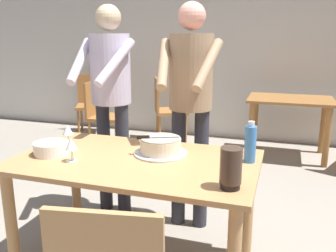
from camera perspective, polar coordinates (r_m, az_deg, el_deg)
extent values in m
cube|color=silver|center=(5.38, 9.24, 12.49)|extent=(10.00, 0.12, 2.70)
cube|color=tan|center=(2.25, -5.19, -5.53)|extent=(1.49, 0.86, 0.03)
cylinder|color=tan|center=(2.47, -23.38, -14.37)|extent=(0.07, 0.07, 0.72)
cylinder|color=tan|center=(2.98, -14.32, -8.64)|extent=(0.07, 0.07, 0.72)
cylinder|color=tan|center=(2.57, 12.52, -12.33)|extent=(0.07, 0.07, 0.72)
cylinder|color=silver|center=(2.32, -1.15, -4.32)|extent=(0.34, 0.34, 0.01)
cylinder|color=beige|center=(2.30, -1.16, -3.11)|extent=(0.26, 0.26, 0.09)
cylinder|color=#A49984|center=(2.29, -1.17, -1.94)|extent=(0.25, 0.25, 0.01)
cube|color=silver|center=(2.29, -0.67, -1.69)|extent=(0.19, 0.10, 0.00)
cube|color=black|center=(2.28, -3.92, -1.77)|extent=(0.08, 0.05, 0.02)
cylinder|color=white|center=(2.44, -17.82, -4.13)|extent=(0.22, 0.22, 0.01)
cylinder|color=white|center=(2.43, -17.84, -3.91)|extent=(0.22, 0.22, 0.01)
cylinder|color=white|center=(2.43, -17.85, -3.68)|extent=(0.22, 0.22, 0.01)
cylinder|color=white|center=(2.43, -17.87, -3.46)|extent=(0.22, 0.22, 0.01)
cylinder|color=white|center=(2.42, -17.89, -3.23)|extent=(0.22, 0.22, 0.01)
cylinder|color=white|center=(2.42, -17.91, -3.00)|extent=(0.22, 0.22, 0.01)
cylinder|color=white|center=(2.42, -17.92, -2.78)|extent=(0.22, 0.22, 0.01)
cylinder|color=white|center=(2.42, -17.94, -2.55)|extent=(0.22, 0.22, 0.01)
cylinder|color=silver|center=(2.61, -15.34, -2.82)|extent=(0.07, 0.07, 0.00)
cylinder|color=silver|center=(2.60, -15.39, -2.04)|extent=(0.01, 0.01, 0.07)
cone|color=silver|center=(2.58, -15.49, -0.55)|extent=(0.08, 0.08, 0.07)
cylinder|color=silver|center=(2.27, -14.80, -5.30)|extent=(0.07, 0.07, 0.00)
cylinder|color=silver|center=(2.26, -14.86, -4.42)|extent=(0.01, 0.01, 0.07)
cone|color=silver|center=(2.24, -14.97, -2.72)|extent=(0.08, 0.08, 0.07)
cylinder|color=#387AC6|center=(2.21, 12.79, -2.82)|extent=(0.07, 0.07, 0.22)
cylinder|color=silver|center=(2.17, 12.97, 0.33)|extent=(0.04, 0.04, 0.03)
cylinder|color=black|center=(1.85, 9.73, -9.19)|extent=(0.10, 0.10, 0.03)
cylinder|color=#3F2D23|center=(1.81, 9.86, -6.14)|extent=(0.11, 0.11, 0.18)
cylinder|color=#2D2D38|center=(2.85, 5.19, -6.80)|extent=(0.11, 0.11, 0.95)
cylinder|color=#2D2D38|center=(2.88, 1.66, -6.47)|extent=(0.11, 0.11, 0.95)
cylinder|color=#997A5B|center=(2.69, 3.64, 8.46)|extent=(0.32, 0.32, 0.55)
sphere|color=#DE9583|center=(2.68, 3.78, 16.89)|extent=(0.20, 0.20, 0.20)
cylinder|color=#997A5B|center=(2.48, 6.30, 9.59)|extent=(0.14, 0.42, 0.34)
cylinder|color=#997A5B|center=(2.55, -0.72, 9.80)|extent=(0.17, 0.42, 0.34)
cylinder|color=#2D2D38|center=(3.07, -7.08, -5.26)|extent=(0.11, 0.11, 0.95)
cylinder|color=#2D2D38|center=(3.16, -9.94, -4.80)|extent=(0.11, 0.11, 0.95)
cylinder|color=#B7ADC6|center=(2.96, -9.07, 8.83)|extent=(0.32, 0.32, 0.55)
sphere|color=tan|center=(2.95, -9.37, 16.49)|extent=(0.20, 0.20, 0.20)
cylinder|color=#B7ADC6|center=(2.72, -8.29, 9.92)|extent=(0.18, 0.42, 0.34)
cylinder|color=#B7ADC6|center=(2.89, -13.71, 9.92)|extent=(0.13, 0.42, 0.34)
cube|color=#9E6633|center=(4.68, 18.69, 3.99)|extent=(1.00, 0.70, 0.03)
cylinder|color=#9E6633|center=(4.50, 12.92, -0.83)|extent=(0.07, 0.07, 0.71)
cylinder|color=#9E6633|center=(4.51, 23.72, -1.65)|extent=(0.07, 0.07, 0.71)
cylinder|color=#9E6633|center=(5.03, 13.53, 0.71)|extent=(0.07, 0.07, 0.71)
cylinder|color=#9E6633|center=(5.04, 23.18, -0.02)|extent=(0.07, 0.07, 0.71)
cube|color=#9E6633|center=(4.86, -9.48, 1.35)|extent=(0.48, 0.48, 0.04)
cylinder|color=#9E6633|center=(5.01, -6.68, -0.80)|extent=(0.04, 0.04, 0.41)
cylinder|color=#9E6633|center=(4.68, -8.11, -1.92)|extent=(0.04, 0.04, 0.41)
cylinder|color=#9E6633|center=(5.14, -10.52, -0.57)|extent=(0.04, 0.04, 0.41)
cylinder|color=#9E6633|center=(4.82, -12.18, -1.64)|extent=(0.04, 0.04, 0.41)
cube|color=#9E6633|center=(4.89, -11.84, 4.25)|extent=(0.07, 0.44, 0.45)
cube|color=#9E6633|center=(5.67, -11.95, 3.06)|extent=(0.58, 0.58, 0.04)
cylinder|color=#9E6633|center=(5.52, -10.14, 0.47)|extent=(0.04, 0.04, 0.41)
cylinder|color=#9E6633|center=(5.56, -13.88, 0.37)|extent=(0.04, 0.04, 0.41)
cylinder|color=#9E6633|center=(5.87, -9.90, 1.30)|extent=(0.04, 0.04, 0.41)
cylinder|color=#9E6633|center=(5.91, -13.43, 1.20)|extent=(0.04, 0.04, 0.41)
cube|color=#9E6633|center=(5.83, -11.88, 5.81)|extent=(0.41, 0.21, 0.45)
cube|color=#9E6633|center=(5.18, 0.51, 2.34)|extent=(0.58, 0.58, 0.04)
cylinder|color=#9E6633|center=(5.43, 2.18, 0.45)|extent=(0.04, 0.04, 0.41)
cylinder|color=#9E6633|center=(5.08, 2.80, -0.52)|extent=(0.04, 0.04, 0.41)
cylinder|color=#9E6633|center=(5.39, -1.65, 0.34)|extent=(0.04, 0.04, 0.41)
cylinder|color=#9E6633|center=(5.03, -1.30, -0.64)|extent=(0.04, 0.04, 0.41)
cube|color=#9E6633|center=(5.11, -1.77, 4.97)|extent=(0.21, 0.41, 0.45)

